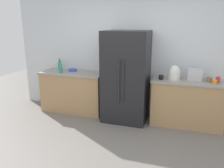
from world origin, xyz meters
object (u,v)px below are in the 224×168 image
Objects in this scene: refrigerator at (126,77)px; bottle_a at (61,68)px; toaster at (195,75)px; cup_a at (209,80)px; rice_cooker at (174,73)px; cup_b at (215,82)px; bowl_a at (73,70)px; cup_c at (161,77)px; bottle_b at (60,66)px; cup_d at (218,80)px.

refrigerator is 7.24× the size of bottle_a.
toaster reaches higher than cup_a.
rice_cooker is 0.73m from cup_b.
toaster is 2.56m from bowl_a.
bowl_a is at bearing 175.43° from cup_c.
bowl_a is at bearing 172.05° from refrigerator.
bottle_a is 2.64× the size of cup_a.
bottle_b is 3.04× the size of cup_b.
bottle_b is 3.27m from cup_b.
rice_cooker reaches higher than cup_c.
toaster is 1.42× the size of bowl_a.
bottle_a reaches higher than cup_d.
bottle_b reaches higher than cup_d.
rice_cooker is at bearing 16.93° from cup_c.
toaster is 2.74m from bottle_a.
bottle_a is at bearing -128.76° from bowl_a.
bottle_a is 2.69× the size of cup_c.
rice_cooker is at bearing -2.27° from bowl_a.
rice_cooker reaches higher than cup_a.
cup_b is (0.08, -0.12, -0.01)m from cup_a.
bottle_b is 0.37m from bowl_a.
bottle_a is at bearing -178.39° from cup_c.
cup_c reaches higher than bowl_a.
cup_a is 1.19× the size of cup_b.
bowl_a is (-2.90, 0.21, -0.01)m from cup_b.
bowl_a is (-1.27, 0.18, 0.02)m from refrigerator.
toaster is at bearing -0.96° from bowl_a.
refrigerator is 6.93× the size of toaster.
toaster is 3.29× the size of cup_b.
cup_b is at bearing 0.11° from bottle_a.
cup_a is 2.82m from bowl_a.
toaster is at bearing 3.62° from bottle_a.
rice_cooker is 1.48× the size of bowl_a.
cup_d reaches higher than cup_a.
refrigerator is at bearing 178.85° from cup_b.
refrigerator is 22.77× the size of cup_b.
refrigerator is 1.30m from toaster.
bottle_a reaches higher than cup_b.
toaster is 0.96× the size of rice_cooker.
cup_a is at bearing -179.56° from cup_d.
cup_c is (2.32, -0.23, -0.05)m from bottle_b.
refrigerator is 7.48× the size of bottle_b.
rice_cooker is at bearing 3.15° from bottle_a.
rice_cooker is 2.19m from bowl_a.
toaster is 2.37× the size of cup_d.
cup_a is (3.18, -0.16, -0.05)m from bottle_b.
bottle_a is (-2.74, -0.17, -0.01)m from toaster.
cup_b is 0.14m from cup_d.
bottle_b is 2.56× the size of cup_a.
bottle_a is at bearing -56.77° from bottle_b.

